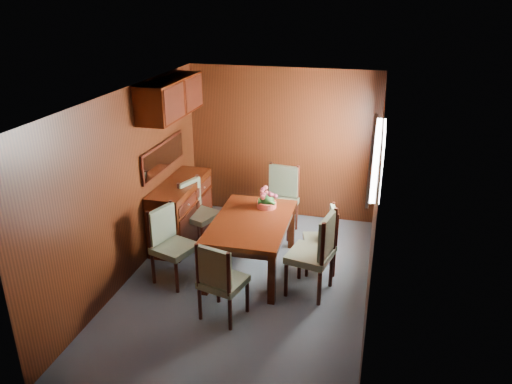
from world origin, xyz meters
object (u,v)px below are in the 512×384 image
(dining_table, at_px, (251,227))
(chair_head, at_px, (220,278))
(flower_centerpiece, at_px, (267,198))
(sideboard, at_px, (181,211))
(chair_right_near, at_px, (317,250))
(chair_left_near, at_px, (170,240))

(dining_table, height_order, chair_head, chair_head)
(chair_head, bearing_deg, dining_table, 101.43)
(chair_head, height_order, flower_centerpiece, flower_centerpiece)
(flower_centerpiece, bearing_deg, chair_head, -95.88)
(sideboard, distance_m, dining_table, 1.38)
(sideboard, height_order, chair_head, chair_head)
(dining_table, distance_m, chair_right_near, 0.97)
(chair_left_near, distance_m, chair_right_near, 1.84)
(chair_left_near, relative_size, chair_head, 1.03)
(sideboard, height_order, chair_right_near, chair_right_near)
(dining_table, height_order, chair_right_near, chair_right_near)
(chair_left_near, height_order, flower_centerpiece, flower_centerpiece)
(flower_centerpiece, bearing_deg, dining_table, -102.64)
(sideboard, relative_size, chair_head, 1.45)
(chair_right_near, height_order, chair_head, chair_right_near)
(chair_left_near, bearing_deg, sideboard, -146.32)
(chair_right_near, bearing_deg, flower_centerpiece, 56.62)
(sideboard, relative_size, chair_right_near, 1.30)
(sideboard, height_order, dining_table, sideboard)
(sideboard, xyz_separation_m, chair_head, (1.17, -1.74, 0.09))
(dining_table, relative_size, chair_right_near, 1.44)
(dining_table, bearing_deg, sideboard, 153.28)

